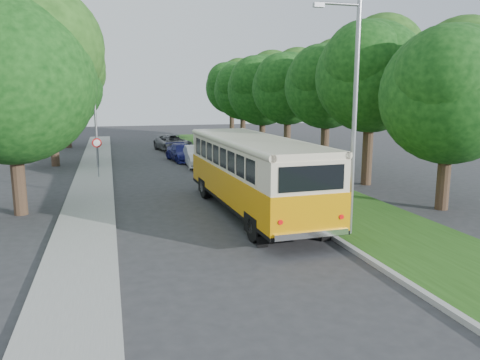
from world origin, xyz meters
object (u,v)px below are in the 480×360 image
object	(u,v)px
lamppost_far	(93,107)
car_blue	(182,153)
car_grey	(173,143)
vintage_bus	(253,176)
car_silver	(233,169)
lamppost_near	(352,113)
car_white	(197,156)

from	to	relation	value
lamppost_far	car_blue	size ratio (longest dim) A/B	1.71
car_grey	vintage_bus	bearing A→B (deg)	-99.40
car_silver	car_blue	distance (m)	9.52
lamppost_near	car_white	world-z (taller)	lamppost_near
vintage_bus	car_grey	xyz separation A→B (m)	(-0.25, 23.16, -0.92)
lamppost_far	car_white	world-z (taller)	lamppost_far
lamppost_far	vintage_bus	world-z (taller)	lamppost_far
lamppost_near	vintage_bus	bearing A→B (deg)	119.70
car_silver	car_grey	distance (m)	15.96
car_blue	lamppost_near	bearing A→B (deg)	-90.49
lamppost_near	lamppost_far	bearing A→B (deg)	115.71
car_silver	car_white	xyz separation A→B (m)	(-0.92, 6.31, -0.04)
vintage_bus	car_silver	size ratio (longest dim) A/B	2.47
lamppost_near	vintage_bus	xyz separation A→B (m)	(-2.28, 3.99, -2.73)
lamppost_near	lamppost_far	distance (m)	20.53
car_silver	car_blue	size ratio (longest dim) A/B	1.02
lamppost_near	car_silver	xyz separation A→B (m)	(-1.21, 11.24, -3.61)
car_white	car_blue	xyz separation A→B (m)	(-0.58, 3.09, -0.09)
lamppost_near	car_grey	xyz separation A→B (m)	(-2.53, 27.15, -3.65)
lamppost_far	car_silver	world-z (taller)	lamppost_far
car_silver	car_grey	world-z (taller)	car_silver
vintage_bus	car_silver	xyz separation A→B (m)	(1.07, 7.25, -0.88)
car_silver	car_grey	bearing A→B (deg)	99.85
lamppost_near	car_silver	world-z (taller)	lamppost_near
car_grey	lamppost_near	bearing A→B (deg)	-94.71
car_silver	car_white	bearing A→B (deg)	103.39
car_silver	lamppost_near	bearing A→B (deg)	-78.77
car_grey	car_blue	bearing A→B (deg)	-101.57
vintage_bus	lamppost_near	bearing A→B (deg)	-62.43
lamppost_far	car_silver	bearing A→B (deg)	-43.32
lamppost_far	car_white	distance (m)	7.64
vintage_bus	car_silver	world-z (taller)	vintage_bus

